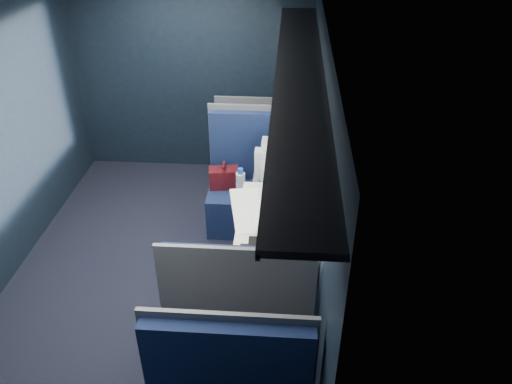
# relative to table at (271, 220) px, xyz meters

# --- Properties ---
(ground) EXTENTS (2.80, 4.20, 0.01)m
(ground) POSITION_rel_table_xyz_m (-1.03, 0.00, -0.67)
(ground) COLOR black
(room_shell) EXTENTS (3.00, 4.40, 2.40)m
(room_shell) POSITION_rel_table_xyz_m (-1.01, 0.00, 0.81)
(room_shell) COLOR black
(room_shell) RESTS_ON ground
(table) EXTENTS (0.62, 1.00, 0.74)m
(table) POSITION_rel_table_xyz_m (0.00, 0.00, 0.00)
(table) COLOR #54565E
(table) RESTS_ON ground
(seat_bay_near) EXTENTS (1.04, 0.62, 1.26)m
(seat_bay_near) POSITION_rel_table_xyz_m (-0.19, 0.87, -0.24)
(seat_bay_near) COLOR #0C1537
(seat_bay_near) RESTS_ON ground
(seat_bay_far) EXTENTS (1.04, 0.62, 1.26)m
(seat_bay_far) POSITION_rel_table_xyz_m (-0.18, -0.87, -0.25)
(seat_bay_far) COLOR #0C1537
(seat_bay_far) RESTS_ON ground
(seat_row_front) EXTENTS (1.04, 0.51, 1.16)m
(seat_row_front) POSITION_rel_table_xyz_m (-0.18, 1.80, -0.25)
(seat_row_front) COLOR #0C1537
(seat_row_front) RESTS_ON ground
(man) EXTENTS (0.53, 0.56, 1.32)m
(man) POSITION_rel_table_xyz_m (0.07, 0.70, 0.06)
(man) COLOR black
(man) RESTS_ON ground
(woman) EXTENTS (0.53, 0.56, 1.32)m
(woman) POSITION_rel_table_xyz_m (0.07, -0.71, 0.06)
(woman) COLOR black
(woman) RESTS_ON ground
(papers) EXTENTS (0.61, 0.78, 0.01)m
(papers) POSITION_rel_table_xyz_m (-0.10, 0.05, 0.08)
(papers) COLOR white
(papers) RESTS_ON table
(laptop) EXTENTS (0.33, 0.39, 0.26)m
(laptop) POSITION_rel_table_xyz_m (0.17, 0.12, 0.15)
(laptop) COLOR silver
(laptop) RESTS_ON table
(bottle_small) EXTENTS (0.07, 0.07, 0.24)m
(bottle_small) POSITION_rel_table_xyz_m (0.25, 0.28, 0.18)
(bottle_small) COLOR silver
(bottle_small) RESTS_ON table
(cup) EXTENTS (0.08, 0.08, 0.10)m
(cup) POSITION_rel_table_xyz_m (0.25, 0.44, 0.13)
(cup) COLOR white
(cup) RESTS_ON table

